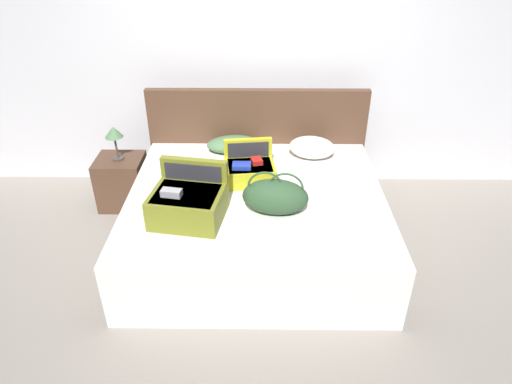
{
  "coord_description": "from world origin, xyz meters",
  "views": [
    {
      "loc": [
        0.04,
        -2.77,
        2.52
      ],
      "look_at": [
        0.0,
        0.26,
        0.65
      ],
      "focal_mm": 32.22,
      "sensor_mm": 36.0,
      "label": 1
    }
  ],
  "objects_px": {
    "bed": "(256,221)",
    "hard_case_medium": "(250,169)",
    "pillow_center_head": "(233,144)",
    "nightstand": "(122,182)",
    "table_lamp": "(114,134)",
    "hard_case_large": "(188,202)",
    "pillow_near_headboard": "(312,147)",
    "duffel_bag": "(275,196)"
  },
  "relations": [
    {
      "from": "hard_case_large",
      "to": "table_lamp",
      "type": "bearing_deg",
      "value": 138.01
    },
    {
      "from": "duffel_bag",
      "to": "bed",
      "type": "bearing_deg",
      "value": 118.56
    },
    {
      "from": "pillow_near_headboard",
      "to": "pillow_center_head",
      "type": "xyz_separation_m",
      "value": [
        -0.73,
        0.1,
        -0.02
      ]
    },
    {
      "from": "bed",
      "to": "hard_case_medium",
      "type": "distance_m",
      "value": 0.45
    },
    {
      "from": "hard_case_large",
      "to": "table_lamp",
      "type": "relative_size",
      "value": 1.75
    },
    {
      "from": "pillow_center_head",
      "to": "table_lamp",
      "type": "relative_size",
      "value": 1.5
    },
    {
      "from": "nightstand",
      "to": "pillow_near_headboard",
      "type": "bearing_deg",
      "value": -0.74
    },
    {
      "from": "bed",
      "to": "pillow_near_headboard",
      "type": "xyz_separation_m",
      "value": [
        0.51,
        0.66,
        0.37
      ]
    },
    {
      "from": "bed",
      "to": "nightstand",
      "type": "bearing_deg",
      "value": 152.69
    },
    {
      "from": "bed",
      "to": "pillow_center_head",
      "type": "xyz_separation_m",
      "value": [
        -0.23,
        0.76,
        0.35
      ]
    },
    {
      "from": "pillow_center_head",
      "to": "nightstand",
      "type": "distance_m",
      "value": 1.16
    },
    {
      "from": "hard_case_large",
      "to": "pillow_center_head",
      "type": "relative_size",
      "value": 1.16
    },
    {
      "from": "hard_case_medium",
      "to": "nightstand",
      "type": "distance_m",
      "value": 1.39
    },
    {
      "from": "bed",
      "to": "hard_case_medium",
      "type": "relative_size",
      "value": 4.59
    },
    {
      "from": "hard_case_large",
      "to": "nightstand",
      "type": "relative_size",
      "value": 1.15
    },
    {
      "from": "hard_case_large",
      "to": "nightstand",
      "type": "bearing_deg",
      "value": 138.01
    },
    {
      "from": "duffel_bag",
      "to": "pillow_near_headboard",
      "type": "bearing_deg",
      "value": 68.61
    },
    {
      "from": "hard_case_large",
      "to": "bed",
      "type": "bearing_deg",
      "value": 44.38
    },
    {
      "from": "bed",
      "to": "hard_case_large",
      "type": "height_order",
      "value": "hard_case_large"
    },
    {
      "from": "hard_case_large",
      "to": "hard_case_medium",
      "type": "relative_size",
      "value": 1.28
    },
    {
      "from": "bed",
      "to": "pillow_center_head",
      "type": "distance_m",
      "value": 0.86
    },
    {
      "from": "pillow_center_head",
      "to": "hard_case_medium",
      "type": "bearing_deg",
      "value": -72.19
    },
    {
      "from": "bed",
      "to": "duffel_bag",
      "type": "xyz_separation_m",
      "value": [
        0.15,
        -0.27,
        0.42
      ]
    },
    {
      "from": "nightstand",
      "to": "hard_case_large",
      "type": "bearing_deg",
      "value": -51.36
    },
    {
      "from": "hard_case_medium",
      "to": "pillow_center_head",
      "type": "xyz_separation_m",
      "value": [
        -0.17,
        0.52,
        -0.02
      ]
    },
    {
      "from": "nightstand",
      "to": "table_lamp",
      "type": "height_order",
      "value": "table_lamp"
    },
    {
      "from": "hard_case_large",
      "to": "table_lamp",
      "type": "xyz_separation_m",
      "value": [
        -0.82,
        1.03,
        0.07
      ]
    },
    {
      "from": "duffel_bag",
      "to": "table_lamp",
      "type": "bearing_deg",
      "value": 147.06
    },
    {
      "from": "duffel_bag",
      "to": "pillow_center_head",
      "type": "xyz_separation_m",
      "value": [
        -0.37,
        1.02,
        -0.07
      ]
    },
    {
      "from": "nightstand",
      "to": "table_lamp",
      "type": "xyz_separation_m",
      "value": [
        0.0,
        0.0,
        0.51
      ]
    },
    {
      "from": "hard_case_large",
      "to": "duffel_bag",
      "type": "bearing_deg",
      "value": 16.44
    },
    {
      "from": "bed",
      "to": "table_lamp",
      "type": "bearing_deg",
      "value": 152.69
    },
    {
      "from": "bed",
      "to": "pillow_near_headboard",
      "type": "bearing_deg",
      "value": 52.29
    },
    {
      "from": "bed",
      "to": "table_lamp",
      "type": "height_order",
      "value": "table_lamp"
    },
    {
      "from": "hard_case_large",
      "to": "hard_case_medium",
      "type": "bearing_deg",
      "value": 62.58
    },
    {
      "from": "duffel_bag",
      "to": "pillow_center_head",
      "type": "bearing_deg",
      "value": 109.93
    },
    {
      "from": "hard_case_medium",
      "to": "table_lamp",
      "type": "relative_size",
      "value": 1.36
    },
    {
      "from": "pillow_near_headboard",
      "to": "table_lamp",
      "type": "distance_m",
      "value": 1.83
    },
    {
      "from": "hard_case_large",
      "to": "pillow_center_head",
      "type": "bearing_deg",
      "value": 85.65
    },
    {
      "from": "hard_case_medium",
      "to": "pillow_center_head",
      "type": "relative_size",
      "value": 0.91
    },
    {
      "from": "hard_case_large",
      "to": "duffel_bag",
      "type": "relative_size",
      "value": 1.1
    },
    {
      "from": "hard_case_large",
      "to": "nightstand",
      "type": "xyz_separation_m",
      "value": [
        -0.82,
        1.03,
        -0.44
      ]
    }
  ]
}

